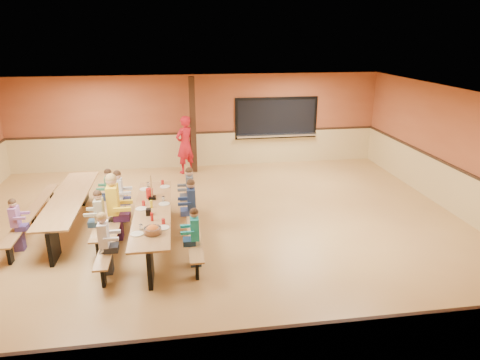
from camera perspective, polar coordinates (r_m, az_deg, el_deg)
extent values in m
plane|color=#A4753E|center=(9.82, -3.61, -6.62)|extent=(12.00, 12.00, 0.00)
cube|color=#984D2C|center=(14.11, -5.59, 7.77)|extent=(12.00, 0.04, 3.00)
cube|color=#984D2C|center=(4.77, 1.67, -16.30)|extent=(12.00, 0.04, 3.00)
cube|color=#984D2C|center=(11.42, 27.78, 2.90)|extent=(0.04, 10.00, 3.00)
cube|color=white|center=(8.94, -4.01, 10.97)|extent=(12.00, 10.00, 0.04)
cube|color=black|center=(14.44, 4.87, 8.25)|extent=(2.60, 0.06, 1.20)
cube|color=silver|center=(14.47, 4.89, 5.97)|extent=(2.70, 0.28, 0.06)
cube|color=black|center=(13.52, -6.29, 7.24)|extent=(0.18, 0.18, 3.00)
cube|color=#A0713F|center=(9.14, -11.58, -4.08)|extent=(0.75, 3.60, 0.04)
cube|color=black|center=(7.92, -11.86, -10.95)|extent=(0.08, 0.60, 0.70)
cube|color=black|center=(10.71, -11.11, -2.66)|extent=(0.08, 0.60, 0.70)
cube|color=#A0713F|center=(9.35, -16.54, -5.92)|extent=(0.26, 3.60, 0.04)
cube|color=black|center=(9.44, -16.41, -7.16)|extent=(0.06, 0.18, 0.41)
cube|color=#A0713F|center=(9.24, -6.33, -5.48)|extent=(0.26, 3.60, 0.04)
cube|color=black|center=(9.34, -6.28, -6.73)|extent=(0.06, 0.18, 0.41)
cube|color=#A0713F|center=(10.42, -21.85, -2.18)|extent=(0.75, 3.60, 0.04)
cube|color=black|center=(9.18, -23.61, -7.82)|extent=(0.08, 0.60, 0.70)
cube|color=black|center=(11.96, -20.09, -1.17)|extent=(0.08, 0.60, 0.70)
cube|color=#A0713F|center=(10.75, -25.95, -3.79)|extent=(0.26, 3.60, 0.04)
cube|color=black|center=(10.83, -25.78, -4.88)|extent=(0.06, 0.18, 0.41)
cube|color=#A0713F|center=(10.36, -17.22, -3.48)|extent=(0.26, 3.60, 0.04)
cube|color=black|center=(10.44, -17.10, -4.62)|extent=(0.06, 0.18, 0.41)
imported|color=red|center=(13.57, -7.32, 4.69)|extent=(0.80, 0.74, 1.83)
cylinder|color=#B21B17|center=(9.77, -11.97, -1.74)|extent=(0.16, 0.16, 0.22)
cube|color=black|center=(8.90, -12.10, -4.18)|extent=(0.10, 0.14, 0.13)
cylinder|color=yellow|center=(9.23, -11.74, -3.17)|extent=(0.06, 0.06, 0.17)
cylinder|color=#B2140F|center=(8.61, -11.66, -4.83)|extent=(0.06, 0.06, 0.17)
cube|color=black|center=(9.72, -11.63, -2.33)|extent=(0.16, 0.16, 0.06)
cube|color=#A0713F|center=(9.62, -11.74, -0.78)|extent=(0.02, 0.09, 0.50)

